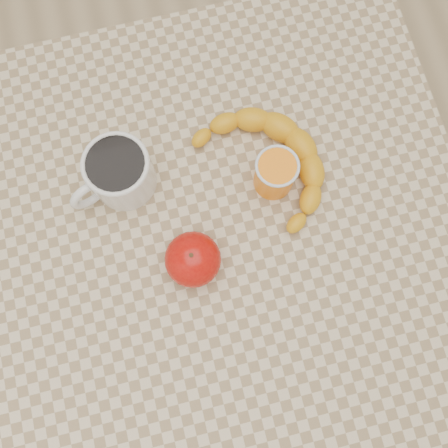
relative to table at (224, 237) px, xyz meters
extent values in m
plane|color=tan|center=(0.00, 0.00, -0.66)|extent=(3.00, 3.00, 0.00)
cube|color=#CAB58F|center=(0.00, 0.00, 0.07)|extent=(0.80, 0.80, 0.04)
cube|color=#8A6446|center=(0.00, 0.00, 0.02)|extent=(0.74, 0.74, 0.06)
cylinder|color=#8A6446|center=(0.35, -0.35, -0.31)|extent=(0.05, 0.05, 0.71)
cylinder|color=#8A6446|center=(-0.35, 0.35, -0.31)|extent=(0.05, 0.05, 0.71)
cylinder|color=#8A6446|center=(0.35, 0.35, -0.31)|extent=(0.05, 0.05, 0.71)
cylinder|color=silver|center=(-0.14, 0.11, 0.13)|extent=(0.13, 0.13, 0.08)
cylinder|color=black|center=(-0.14, 0.11, 0.17)|extent=(0.09, 0.09, 0.01)
torus|color=silver|center=(-0.14, 0.11, 0.17)|extent=(0.10, 0.10, 0.01)
torus|color=silver|center=(-0.19, 0.09, 0.13)|extent=(0.07, 0.04, 0.07)
cylinder|color=orange|center=(0.10, 0.05, 0.12)|extent=(0.06, 0.06, 0.08)
torus|color=silver|center=(0.10, 0.05, 0.16)|extent=(0.07, 0.07, 0.00)
ellipsoid|color=#9F0505|center=(-0.06, -0.05, 0.13)|extent=(0.10, 0.10, 0.08)
cylinder|color=#382311|center=(-0.06, -0.05, 0.16)|extent=(0.01, 0.01, 0.01)
camera|label=1|loc=(-0.04, -0.17, 0.86)|focal=40.00mm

